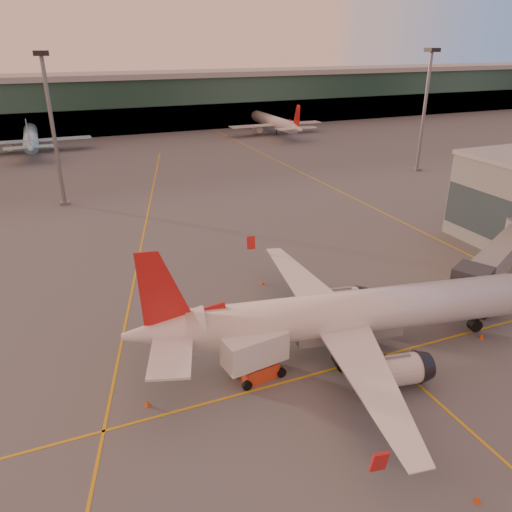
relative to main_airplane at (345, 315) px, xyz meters
name	(u,v)px	position (x,y,z in m)	size (l,w,h in m)	color
ground	(371,401)	(-1.64, -7.21, -3.87)	(600.00, 600.00, 0.00)	#4C4F54
taxi_markings	(161,234)	(-8.96, 37.27, -3.86)	(100.12, 173.00, 0.01)	gold
terminal	(113,103)	(-1.64, 134.58, 4.89)	(400.00, 20.00, 17.60)	#19382D
mast_west_near	(51,119)	(-21.64, 58.79, 10.99)	(2.40, 2.40, 25.60)	slate
mast_east_near	(425,102)	(53.36, 54.79, 10.99)	(2.40, 2.40, 25.60)	slate
main_airplane	(345,315)	(0.00, 0.00, 0.00)	(39.32, 35.65, 11.90)	silver
jet_bridge	(503,253)	(24.77, 4.86, 0.19)	(21.60, 13.14, 5.88)	slate
catering_truck	(256,353)	(-9.16, -0.54, -1.41)	(5.86, 3.17, 4.32)	red
pushback_tug	(483,304)	(18.32, 0.74, -3.06)	(4.37, 3.49, 1.99)	black
cone_nose	(510,308)	(21.08, -0.38, -3.63)	(0.39, 0.39, 0.50)	#E1450B
cone_tail	(148,403)	(-18.68, -0.66, -3.59)	(0.46, 0.46, 0.58)	#E1450B
cone_wing_right	(478,499)	(-0.97, -17.99, -3.62)	(0.41, 0.41, 0.52)	#E1450B
cone_wing_left	(262,282)	(-1.45, 15.80, -3.62)	(0.41, 0.41, 0.52)	#E1450B
cone_fwd	(481,336)	(13.89, -3.50, -3.58)	(0.46, 0.46, 0.59)	#E1450B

